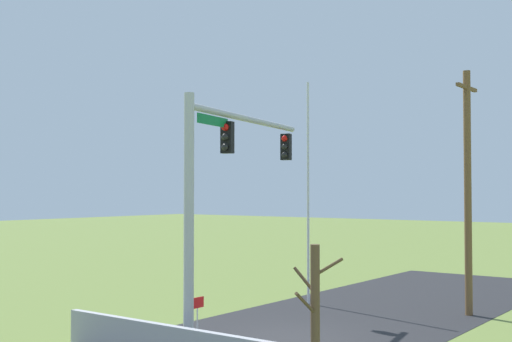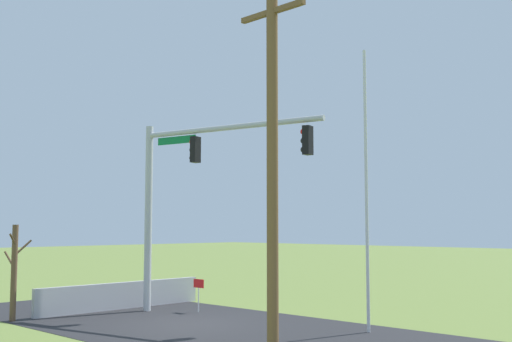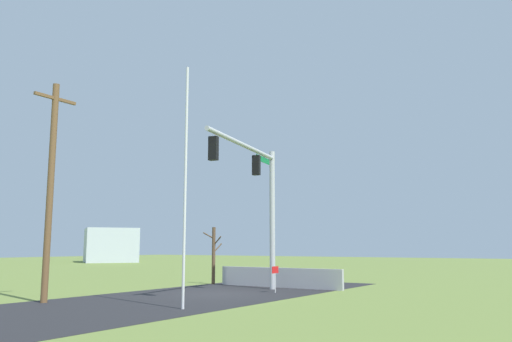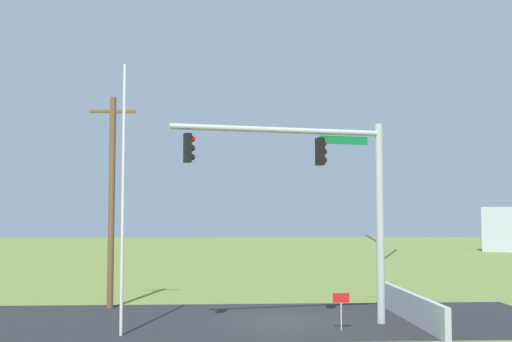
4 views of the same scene
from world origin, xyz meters
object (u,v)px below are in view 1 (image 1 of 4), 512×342
(signal_mast, at_px, (223,172))
(utility_pole, at_px, (468,188))
(bare_tree, at_px, (315,318))
(flagpole, at_px, (308,192))
(open_sign, at_px, (197,308))

(signal_mast, xyz_separation_m, utility_pole, (-8.21, 4.50, -0.44))
(signal_mast, bearing_deg, bare_tree, 58.60)
(signal_mast, distance_m, flagpole, 6.98)
(flagpole, distance_m, utility_pole, 5.99)
(flagpole, relative_size, bare_tree, 2.68)
(signal_mast, relative_size, utility_pole, 0.86)
(flagpole, xyz_separation_m, utility_pole, (-1.39, 5.83, 0.17))
(utility_pole, relative_size, open_sign, 7.13)
(flagpole, relative_size, utility_pole, 1.00)
(flagpole, height_order, bare_tree, flagpole)
(utility_pole, bearing_deg, bare_tree, 3.01)
(flagpole, xyz_separation_m, open_sign, (7.13, 0.58, -3.44))
(signal_mast, xyz_separation_m, bare_tree, (3.11, 5.09, -3.27))
(flagpole, distance_m, open_sign, 7.94)
(utility_pole, height_order, open_sign, utility_pole)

